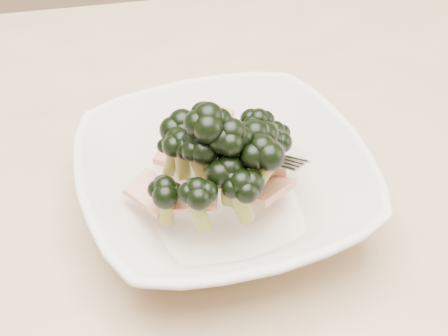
# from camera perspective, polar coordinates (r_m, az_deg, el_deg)

# --- Properties ---
(dining_table) EXTENTS (1.20, 0.80, 0.75)m
(dining_table) POSITION_cam_1_polar(r_m,az_deg,el_deg) (0.65, -5.48, -9.74)
(dining_table) COLOR tan
(dining_table) RESTS_ON ground
(broccoli_dish) EXTENTS (0.28, 0.28, 0.13)m
(broccoli_dish) POSITION_cam_1_polar(r_m,az_deg,el_deg) (0.54, 0.02, -0.95)
(broccoli_dish) COLOR beige
(broccoli_dish) RESTS_ON dining_table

